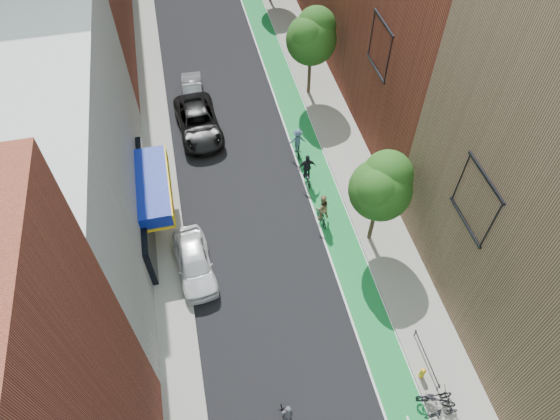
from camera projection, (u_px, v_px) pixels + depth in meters
bike_lane at (282, 81)px, 39.06m from camera, size 2.00×68.00×0.01m
sidewalk_left at (153, 98)px, 37.61m from camera, size 2.00×68.00×0.15m
sidewalk_right at (313, 76)px, 39.35m from camera, size 3.00×68.00×0.15m
building_left_white at (44, 165)px, 24.94m from camera, size 8.00×20.00×12.00m
tree_near at (382, 186)px, 25.84m from camera, size 3.40×3.36×6.42m
tree_mid at (312, 36)px, 34.28m from camera, size 3.55×3.53×6.74m
parked_car_white at (194, 262)px, 27.43m from camera, size 2.31×4.91×1.62m
parked_car_black at (198, 122)px, 34.71m from camera, size 3.20×6.21×1.68m
parked_car_silver at (193, 91)px, 37.15m from camera, size 1.66×4.18×1.35m
cyclist_lead at (287, 419)px, 22.38m from camera, size 0.86×1.76×1.91m
cyclist_lane_near at (322, 210)px, 29.51m from camera, size 0.96×1.54×2.20m
cyclist_lane_mid at (307, 171)px, 31.63m from camera, size 1.11×1.54×2.22m
cyclist_lane_far at (298, 143)px, 33.20m from camera, size 1.14×1.60×2.09m
parked_bike_near at (434, 396)px, 23.05m from camera, size 1.78×0.73×0.91m
parked_bike_mid at (442, 413)px, 22.54m from camera, size 1.61×0.50×0.96m
parked_bike_far at (436, 400)px, 22.91m from camera, size 1.91×1.31×0.95m
fire_hydrant at (422, 373)px, 23.78m from camera, size 0.27×0.27×0.78m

